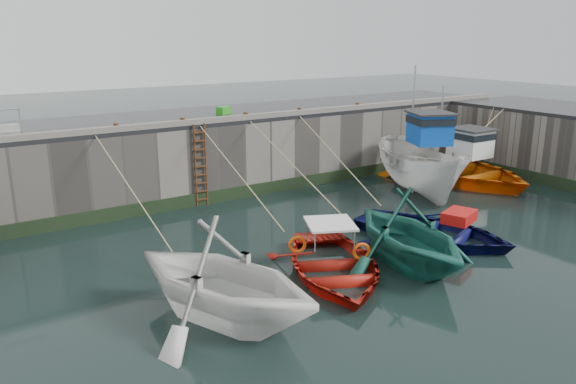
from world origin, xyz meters
TOP-DOWN VIEW (x-y plane):
  - ground at (0.00, 0.00)m, footprint 120.00×120.00m
  - quay_back at (0.00, 12.50)m, footprint 30.00×5.00m
  - road_back at (0.00, 12.50)m, footprint 30.00×5.00m
  - kerb_back at (0.00, 10.15)m, footprint 30.00×0.30m
  - algae_back at (0.00, 9.96)m, footprint 30.00×0.08m
  - ladder at (-2.00, 9.91)m, footprint 0.51×0.08m
  - boat_near_white at (-5.45, 1.37)m, footprint 6.15×6.53m
  - boat_near_white_rope at (-5.45, 6.93)m, footprint 0.04×6.66m
  - boat_near_blue at (-1.73, 1.94)m, footprint 5.39×6.09m
  - boat_near_blue_rope at (-1.73, 7.22)m, footprint 0.04×6.14m
  - boat_near_blacktrim at (0.47, 1.35)m, footprint 4.97×5.50m
  - boat_near_blacktrim_rope at (0.47, 6.93)m, footprint 0.04×6.67m
  - boat_near_navy at (2.67, 2.33)m, footprint 5.23×6.13m
  - boat_near_navy_rope at (2.67, 7.42)m, footprint 0.04×5.78m
  - boat_far_white at (6.50, 6.60)m, footprint 4.82×7.01m
  - boat_far_orange at (9.50, 7.16)m, footprint 5.49×7.57m
  - fish_crate at (0.12, 12.04)m, footprint 0.65×0.56m
  - bollard_a at (-5.00, 10.25)m, footprint 0.18×0.18m
  - bollard_b at (-2.50, 10.25)m, footprint 0.18×0.18m
  - bollard_c at (0.20, 10.25)m, footprint 0.18×0.18m
  - bollard_d at (2.80, 10.25)m, footprint 0.18×0.18m
  - bollard_e at (6.00, 10.25)m, footprint 0.18×0.18m

SIDE VIEW (x-z plane):
  - ground at x=0.00m, z-range 0.00..0.00m
  - boat_near_white at x=-5.45m, z-range -1.37..1.37m
  - boat_near_white_rope at x=-5.45m, z-range -1.55..1.55m
  - boat_near_blue at x=-1.73m, z-range -0.52..0.52m
  - boat_near_blue_rope at x=-1.73m, z-range -1.55..1.55m
  - boat_near_blacktrim at x=0.47m, z-range -1.27..1.27m
  - boat_near_blacktrim_rope at x=0.47m, z-range -1.55..1.55m
  - boat_near_navy at x=2.67m, z-range -0.54..0.54m
  - boat_near_navy_rope at x=2.67m, z-range -1.55..1.55m
  - algae_back at x=0.00m, z-range 0.00..0.50m
  - boat_far_orange at x=9.50m, z-range -1.77..2.77m
  - boat_far_white at x=6.50m, z-range -1.70..3.84m
  - quay_back at x=0.00m, z-range 0.00..3.00m
  - ladder at x=-2.00m, z-range -0.01..3.19m
  - road_back at x=0.00m, z-range 3.00..3.16m
  - kerb_back at x=0.00m, z-range 3.16..3.36m
  - bollard_a at x=-5.00m, z-range 3.16..3.44m
  - bollard_b at x=-2.50m, z-range 3.16..3.44m
  - bollard_c at x=0.20m, z-range 3.16..3.44m
  - bollard_d at x=2.80m, z-range 3.16..3.44m
  - bollard_e at x=6.00m, z-range 3.16..3.44m
  - fish_crate at x=0.12m, z-range 3.16..3.48m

